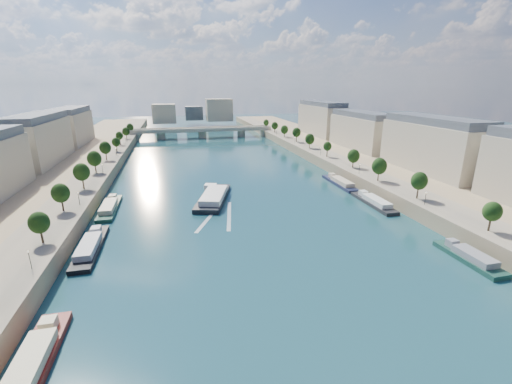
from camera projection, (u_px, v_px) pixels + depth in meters
ground at (230, 184)px, 147.90m from camera, size 700.00×700.00×0.00m
quay_left at (45, 190)px, 131.12m from camera, size 44.00×520.00×5.00m
quay_right at (379, 169)px, 163.18m from camera, size 44.00×520.00×5.00m
pave_left at (86, 181)px, 133.69m from camera, size 14.00×520.00×0.10m
pave_right at (351, 166)px, 159.08m from camera, size 14.00×520.00×0.10m
trees_left at (91, 166)px, 134.36m from camera, size 4.80×268.80×8.26m
trees_right at (338, 150)px, 166.27m from camera, size 4.80×268.80×8.26m
lamps_left at (92, 180)px, 124.60m from camera, size 0.36×200.36×4.28m
lamps_right at (338, 158)px, 161.89m from camera, size 0.36×200.36×4.28m
buildings_left at (12, 150)px, 135.15m from camera, size 16.00×226.00×23.20m
buildings_right at (392, 135)px, 173.01m from camera, size 16.00×226.00×23.20m
skyline at (198, 112)px, 347.77m from camera, size 79.00×42.00×22.00m
bridge at (202, 131)px, 274.50m from camera, size 112.00×12.00×8.15m
tour_barge at (213, 197)px, 126.81m from camera, size 17.36×32.11×4.19m
wake at (219, 216)px, 111.85m from camera, size 14.99×25.83×0.04m
moored_barges_left at (70, 289)px, 70.52m from camera, size 5.00×129.49×3.60m
moored_barges_right at (407, 222)px, 105.05m from camera, size 5.00×120.61×3.60m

